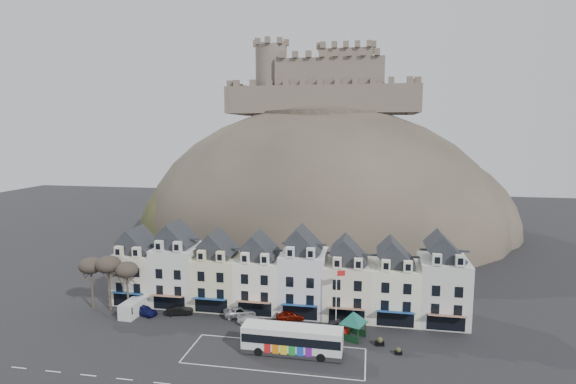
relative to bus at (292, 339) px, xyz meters
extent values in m
plane|color=black|center=(-3.98, -2.17, -1.95)|extent=(300.00, 300.00, 0.00)
cube|color=silver|center=(-1.98, -0.92, -1.95)|extent=(22.00, 7.50, 0.01)
cube|color=silver|center=(-27.78, 13.83, 2.05)|extent=(6.80, 8.00, 8.00)
cube|color=black|center=(-27.78, 13.83, 7.25)|extent=(6.80, 5.76, 2.80)
cube|color=silver|center=(-29.27, 10.23, 6.95)|extent=(1.20, 0.80, 1.60)
cube|color=silver|center=(-26.28, 10.23, 6.95)|extent=(1.20, 0.80, 1.60)
cube|color=black|center=(-27.78, 9.80, -0.65)|extent=(5.10, 0.06, 2.20)
cube|color=navy|center=(-27.78, 9.13, 0.65)|extent=(5.10, 1.29, 0.43)
cube|color=silver|center=(-20.98, 13.83, 2.65)|extent=(6.80, 8.00, 9.20)
cube|color=black|center=(-20.98, 13.83, 8.45)|extent=(6.80, 5.76, 2.80)
cube|color=silver|center=(-22.47, 10.23, 8.15)|extent=(1.20, 0.80, 1.60)
cube|color=silver|center=(-19.48, 10.23, 8.15)|extent=(1.20, 0.80, 1.60)
cube|color=black|center=(-20.98, 9.80, -0.65)|extent=(5.10, 0.06, 2.20)
cube|color=maroon|center=(-20.98, 9.13, 0.65)|extent=(5.10, 1.29, 0.43)
cube|color=beige|center=(-14.18, 13.83, 2.05)|extent=(6.80, 8.00, 8.00)
cube|color=black|center=(-14.18, 13.83, 7.25)|extent=(6.80, 5.76, 2.80)
cube|color=beige|center=(-15.67, 10.23, 6.95)|extent=(1.20, 0.80, 1.60)
cube|color=beige|center=(-12.68, 10.23, 6.95)|extent=(1.20, 0.80, 1.60)
cube|color=black|center=(-14.18, 9.80, -0.65)|extent=(5.10, 0.06, 2.20)
cube|color=navy|center=(-14.18, 9.13, 0.65)|extent=(5.10, 1.29, 0.43)
cube|color=white|center=(-7.38, 13.83, 2.05)|extent=(6.80, 8.00, 8.00)
cube|color=black|center=(-7.38, 13.83, 7.25)|extent=(6.80, 5.76, 2.80)
cube|color=white|center=(-8.87, 10.23, 6.95)|extent=(1.20, 0.80, 1.60)
cube|color=white|center=(-5.88, 10.23, 6.95)|extent=(1.20, 0.80, 1.60)
cube|color=black|center=(-7.38, 9.80, -0.65)|extent=(5.10, 0.06, 2.20)
cube|color=maroon|center=(-7.38, 9.13, 0.65)|extent=(5.10, 1.29, 0.43)
cube|color=silver|center=(-0.58, 13.83, 2.65)|extent=(6.80, 8.00, 9.20)
cube|color=black|center=(-0.58, 13.83, 8.45)|extent=(6.80, 5.76, 2.80)
cube|color=silver|center=(-2.07, 10.23, 8.15)|extent=(1.20, 0.80, 1.60)
cube|color=silver|center=(0.92, 10.23, 8.15)|extent=(1.20, 0.80, 1.60)
cube|color=black|center=(-0.58, 9.80, -0.65)|extent=(5.10, 0.06, 2.20)
cube|color=navy|center=(-0.58, 9.13, 0.65)|extent=(5.10, 1.29, 0.43)
cube|color=silver|center=(6.22, 13.83, 2.05)|extent=(6.80, 8.00, 8.00)
cube|color=black|center=(6.22, 13.83, 7.25)|extent=(6.80, 5.76, 2.80)
cube|color=silver|center=(4.73, 10.23, 6.95)|extent=(1.20, 0.80, 1.60)
cube|color=silver|center=(7.72, 10.23, 6.95)|extent=(1.20, 0.80, 1.60)
cube|color=black|center=(6.22, 9.80, -0.65)|extent=(5.10, 0.06, 2.20)
cube|color=maroon|center=(6.22, 9.13, 0.65)|extent=(5.10, 1.29, 0.43)
cube|color=white|center=(13.02, 13.83, 2.05)|extent=(6.80, 8.00, 8.00)
cube|color=black|center=(13.02, 13.83, 7.25)|extent=(6.80, 5.76, 2.80)
cube|color=white|center=(11.53, 10.23, 6.95)|extent=(1.20, 0.80, 1.60)
cube|color=white|center=(14.52, 10.23, 6.95)|extent=(1.20, 0.80, 1.60)
cube|color=black|center=(13.02, 9.80, -0.65)|extent=(5.10, 0.06, 2.20)
cube|color=navy|center=(13.02, 9.13, 0.65)|extent=(5.10, 1.29, 0.43)
cube|color=silver|center=(19.82, 13.83, 2.65)|extent=(6.80, 8.00, 9.20)
cube|color=black|center=(19.82, 13.83, 8.45)|extent=(6.80, 5.76, 2.80)
cube|color=silver|center=(18.33, 10.23, 8.15)|extent=(1.20, 0.80, 1.60)
cube|color=silver|center=(21.32, 10.23, 8.15)|extent=(1.20, 0.80, 1.60)
cube|color=black|center=(19.82, 9.80, -0.65)|extent=(5.10, 0.06, 2.20)
cube|color=maroon|center=(19.82, 9.13, 0.65)|extent=(5.10, 1.29, 0.43)
ellipsoid|color=#353129|center=(-3.98, 67.83, -1.95)|extent=(96.00, 76.00, 68.00)
ellipsoid|color=#2C341A|center=(-25.98, 61.83, -1.95)|extent=(52.00, 44.00, 42.00)
ellipsoid|color=#353129|center=(20.02, 71.83, -1.95)|extent=(56.00, 48.00, 46.00)
ellipsoid|color=#2C341A|center=(-7.98, 53.83, -1.95)|extent=(40.00, 28.00, 28.00)
ellipsoid|color=#353129|center=(6.02, 55.83, -1.95)|extent=(36.00, 28.00, 24.00)
cylinder|color=#353129|center=(-3.98, 67.83, 29.05)|extent=(30.00, 30.00, 3.00)
cube|color=#6A5D51|center=(-3.98, 63.83, 33.55)|extent=(48.00, 2.20, 7.00)
cube|color=#6A5D51|center=(-3.98, 83.83, 33.55)|extent=(48.00, 2.20, 7.00)
cube|color=#6A5D51|center=(-27.98, 73.83, 33.55)|extent=(2.20, 22.00, 7.00)
cube|color=#6A5D51|center=(20.02, 73.83, 33.55)|extent=(2.20, 22.00, 7.00)
cube|color=#6A5D51|center=(-1.98, 73.83, 39.05)|extent=(28.00, 18.00, 10.00)
cube|color=#6A5D51|center=(2.02, 75.83, 40.55)|extent=(14.00, 12.00, 13.00)
cylinder|color=#6A5D51|center=(-17.98, 69.83, 39.05)|extent=(8.40, 8.40, 18.00)
cylinder|color=silver|center=(2.02, 75.83, 49.55)|extent=(0.16, 0.16, 5.00)
cylinder|color=#393024|center=(-32.98, 8.33, 0.92)|extent=(0.32, 0.32, 5.74)
ellipsoid|color=#383028|center=(-32.98, 8.33, 5.02)|extent=(3.61, 3.61, 2.54)
cylinder|color=#393024|center=(-29.98, 8.33, 1.06)|extent=(0.32, 0.32, 6.02)
ellipsoid|color=#383028|center=(-29.98, 8.33, 5.36)|extent=(3.78, 3.78, 2.67)
cylinder|color=#393024|center=(-26.98, 8.33, 0.78)|extent=(0.32, 0.32, 5.46)
ellipsoid|color=#383028|center=(-26.98, 8.33, 4.68)|extent=(3.43, 3.43, 2.42)
cube|color=#262628|center=(0.00, 0.00, -1.55)|extent=(12.54, 3.04, 0.57)
cube|color=silver|center=(0.00, 0.00, 0.11)|extent=(12.54, 2.98, 2.87)
cube|color=black|center=(0.00, 0.00, 0.27)|extent=(12.29, 3.06, 1.08)
cube|color=silver|center=(0.00, 0.00, 1.40)|extent=(12.29, 2.87, 0.28)
cube|color=orange|center=(6.20, -0.07, 1.21)|extent=(0.08, 1.37, 0.32)
cylinder|color=black|center=(3.74, -1.33, -1.44)|extent=(1.10, 0.38, 1.09)
cylinder|color=black|center=(3.77, 1.24, -1.44)|extent=(1.10, 0.38, 1.09)
cylinder|color=black|center=(-4.02, -1.24, -1.44)|extent=(1.10, 0.38, 1.09)
cylinder|color=black|center=(-3.99, 1.33, -1.44)|extent=(1.10, 0.38, 1.09)
cube|color=black|center=(6.63, 7.04, -0.86)|extent=(0.18, 0.18, 2.18)
cube|color=black|center=(8.90, 6.12, -0.86)|extent=(0.18, 0.18, 2.18)
cube|color=black|center=(5.71, 4.77, -0.86)|extent=(0.18, 0.18, 2.18)
cube|color=black|center=(7.98, 3.85, -0.86)|extent=(0.18, 0.18, 2.18)
cube|color=black|center=(7.30, 5.45, 0.22)|extent=(3.89, 3.89, 0.11)
cone|color=#114E45|center=(7.30, 5.45, 1.04)|extent=(5.56, 5.56, 1.63)
cube|color=black|center=(6.02, 5.35, -1.69)|extent=(1.74, 1.74, 0.52)
sphere|color=red|center=(6.02, 5.35, -0.74)|extent=(1.64, 1.64, 1.64)
cylinder|color=silver|center=(4.83, 7.83, 2.43)|extent=(0.13, 0.13, 8.77)
cube|color=#B41A16|center=(5.40, 8.03, 6.16)|extent=(1.15, 0.43, 0.77)
cube|color=silver|center=(-25.58, 7.33, -0.82)|extent=(2.37, 5.04, 2.26)
cube|color=black|center=(-25.58, 7.33, -0.39)|extent=(2.05, 0.17, 0.97)
cube|color=black|center=(13.02, 2.14, -1.73)|extent=(0.94, 0.55, 0.45)
sphere|color=#2C341A|center=(13.02, 2.14, -1.37)|extent=(0.63, 0.63, 0.63)
cube|color=black|center=(10.78, 4.10, -1.67)|extent=(1.20, 0.70, 0.57)
sphere|color=#2C341A|center=(10.78, 4.10, -1.21)|extent=(0.80, 0.80, 0.80)
imported|color=#0D1145|center=(-23.98, 7.63, -1.23)|extent=(4.54, 2.89, 1.44)
imported|color=black|center=(-18.78, 8.63, -1.29)|extent=(4.22, 2.42, 1.32)
imported|color=#9A9CA1|center=(-9.58, 9.83, -1.24)|extent=(5.55, 4.24, 1.42)
imported|color=silver|center=(-7.06, 7.33, -1.32)|extent=(4.42, 1.89, 1.27)
imported|color=#610F05|center=(-1.99, 9.83, -1.24)|extent=(4.50, 2.78, 1.43)
imported|color=black|center=(6.02, 7.76, -1.22)|extent=(4.69, 2.48, 1.47)
camera|label=1|loc=(9.00, -51.95, 25.70)|focal=28.00mm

